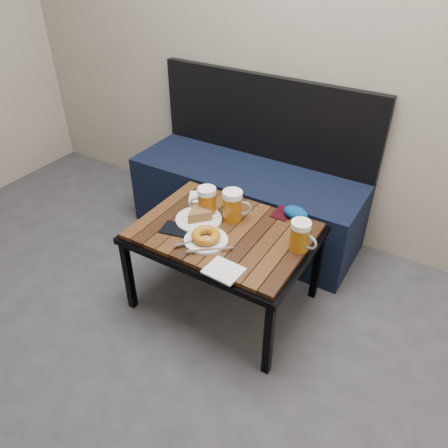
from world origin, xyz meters
The scene contains 12 objects.
bench centered at (-0.15, 1.76, 0.27)m, with size 1.40×0.50×0.95m.
cafe_table centered at (0.06, 1.14, 0.43)m, with size 0.84×0.62×0.47m.
beer_mug_left centered at (-0.08, 1.20, 0.55)m, with size 0.14×0.12×0.15m.
beer_mug_centre centered at (0.05, 1.23, 0.55)m, with size 0.15×0.12×0.15m.
beer_mug_right centered at (0.42, 1.18, 0.54)m, with size 0.13×0.10×0.14m.
plate_pie centered at (-0.08, 1.13, 0.50)m, with size 0.22×0.22×0.06m.
plate_bagel centered at (0.04, 1.01, 0.49)m, with size 0.24×0.23×0.06m.
napkin_left centered at (-0.19, 1.32, 0.48)m, with size 0.16×0.16×0.01m.
napkin_right centered at (0.21, 0.88, 0.48)m, with size 0.16×0.14×0.01m.
passport_navy centered at (-0.13, 1.02, 0.48)m, with size 0.10×0.14×0.01m, color black.
passport_burgundy centered at (0.24, 1.40, 0.47)m, with size 0.09×0.12×0.01m, color black.
knit_pouch centered at (0.31, 1.40, 0.50)m, with size 0.13×0.09×0.06m, color #050B82.
Camera 1 is at (0.92, -0.29, 1.68)m, focal length 35.00 mm.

